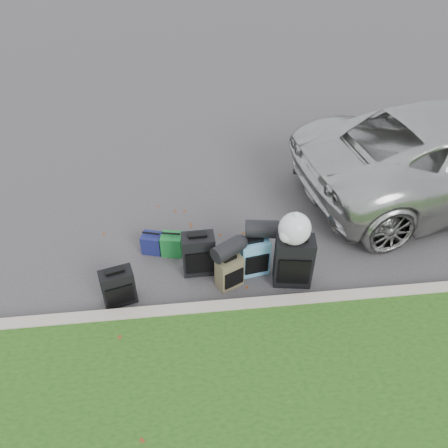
{
  "coord_description": "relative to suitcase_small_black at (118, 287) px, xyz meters",
  "views": [
    {
      "loc": [
        -0.64,
        -4.78,
        4.66
      ],
      "look_at": [
        -0.1,
        0.2,
        0.55
      ],
      "focal_mm": 35.0,
      "sensor_mm": 36.0,
      "label": 1
    }
  ],
  "objects": [
    {
      "name": "suitcase_teal",
      "position": [
        1.91,
        0.37,
        0.02
      ],
      "size": [
        0.45,
        0.31,
        0.59
      ],
      "primitive_type": "cube",
      "rotation": [
        0.0,
        0.0,
        0.16
      ],
      "color": "teal",
      "rests_on": "ground"
    },
    {
      "name": "curb",
      "position": [
        1.63,
        -0.36,
        -0.2
      ],
      "size": [
        120.0,
        0.18,
        0.15
      ],
      "primitive_type": "cube",
      "color": "#9E937F",
      "rests_on": "ground"
    },
    {
      "name": "tote_green",
      "position": [
        0.73,
        0.9,
        -0.1
      ],
      "size": [
        0.36,
        0.31,
        0.35
      ],
      "primitive_type": "cube",
      "rotation": [
        0.0,
        0.0,
        -0.21
      ],
      "color": "#186F2B",
      "rests_on": "ground"
    },
    {
      "name": "ground",
      "position": [
        1.63,
        0.64,
        -0.27
      ],
      "size": [
        120.0,
        120.0,
        0.0
      ],
      "primitive_type": "plane",
      "color": "#383535",
      "rests_on": "ground"
    },
    {
      "name": "suitcase_olive",
      "position": [
        1.53,
        0.15,
        -0.03
      ],
      "size": [
        0.42,
        0.36,
        0.49
      ],
      "primitive_type": "cube",
      "rotation": [
        0.0,
        0.0,
        0.45
      ],
      "color": "#47402B",
      "rests_on": "ground"
    },
    {
      "name": "suitcase_large_black_right",
      "position": [
        2.42,
        0.12,
        0.12
      ],
      "size": [
        0.57,
        0.39,
        0.79
      ],
      "primitive_type": "cube",
      "rotation": [
        0.0,
        0.0,
        -0.15
      ],
      "color": "black",
      "rests_on": "ground"
    },
    {
      "name": "duffel_left",
      "position": [
        1.51,
        0.22,
        0.34
      ],
      "size": [
        0.5,
        0.44,
        0.24
      ],
      "primitive_type": "cylinder",
      "rotation": [
        0.0,
        1.57,
        0.58
      ],
      "color": "black",
      "rests_on": "suitcase_olive"
    },
    {
      "name": "duffel_right",
      "position": [
        2.02,
        0.47,
        0.44
      ],
      "size": [
        0.49,
        0.32,
        0.26
      ],
      "primitive_type": "cylinder",
      "rotation": [
        0.0,
        1.57,
        -0.14
      ],
      "color": "black",
      "rests_on": "suitcase_teal"
    },
    {
      "name": "tote_navy",
      "position": [
        0.42,
        0.97,
        -0.11
      ],
      "size": [
        0.35,
        0.31,
        0.32
      ],
      "primitive_type": "cube",
      "rotation": [
        0.0,
        0.0,
        -0.28
      ],
      "color": "#171C50",
      "rests_on": "ground"
    },
    {
      "name": "trash_bag",
      "position": [
        2.37,
        0.1,
        0.73
      ],
      "size": [
        0.43,
        0.43,
        0.43
      ],
      "primitive_type": "sphere",
      "color": "silver",
      "rests_on": "suitcase_large_black_right"
    },
    {
      "name": "suitcase_large_black_left",
      "position": [
        1.12,
        0.47,
        0.06
      ],
      "size": [
        0.47,
        0.29,
        0.67
      ],
      "primitive_type": "cube",
      "rotation": [
        0.0,
        0.0,
        0.03
      ],
      "color": "black",
      "rests_on": "ground"
    },
    {
      "name": "suitcase_small_black",
      "position": [
        0.0,
        0.0,
        0.0
      ],
      "size": [
        0.49,
        0.35,
        0.55
      ],
      "primitive_type": "cube",
      "rotation": [
        0.0,
        0.0,
        0.26
      ],
      "color": "black",
      "rests_on": "ground"
    }
  ]
}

